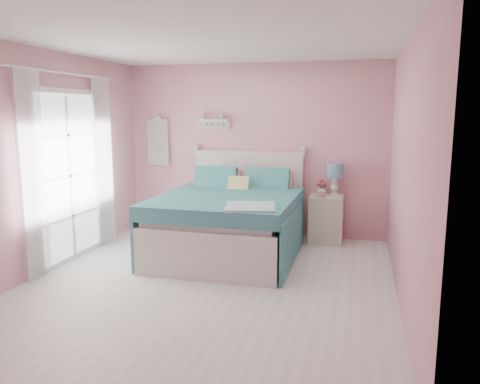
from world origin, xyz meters
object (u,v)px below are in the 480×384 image
at_px(vase, 321,190).
at_px(teacup, 321,195).
at_px(bed, 230,222).
at_px(nightstand, 326,219).
at_px(table_lamp, 335,173).

bearing_deg(vase, teacup, -84.70).
relative_size(vase, teacup, 1.43).
height_order(bed, teacup, bed).
bearing_deg(nightstand, teacup, -113.77).
xyz_separation_m(table_lamp, teacup, (-0.17, -0.23, -0.29)).
xyz_separation_m(bed, nightstand, (1.21, 0.86, -0.08)).
xyz_separation_m(nightstand, vase, (-0.09, 0.05, 0.41)).
bearing_deg(table_lamp, bed, -144.23).
relative_size(bed, teacup, 23.37).
distance_m(vase, teacup, 0.21).
height_order(nightstand, vase, vase).
distance_m(bed, nightstand, 1.48).
bearing_deg(vase, table_lamp, 8.75).
bearing_deg(nightstand, bed, -144.50).
bearing_deg(bed, vase, 40.16).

